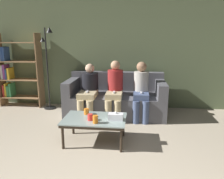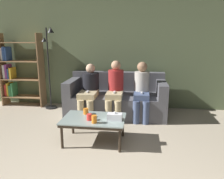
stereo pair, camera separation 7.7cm
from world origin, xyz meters
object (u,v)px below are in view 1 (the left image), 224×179
Objects in this scene: couch at (116,99)px; game_remote at (95,117)px; coffee_table at (95,121)px; cup_near_right at (90,117)px; seated_person_left_end at (89,89)px; standing_lamp at (48,60)px; cup_far_center at (86,111)px; seated_person_mid_left at (115,88)px; seated_person_mid_right at (141,89)px; tissue_box at (116,117)px; bookshelf at (15,72)px; cup_near_left at (95,119)px.

couch is 1.39m from game_remote.
cup_near_right reaches higher than coffee_table.
game_remote is 1.19m from seated_person_left_end.
seated_person_left_end is (1.00, -0.42, -0.53)m from standing_lamp.
cup_far_center is 1.00m from seated_person_left_end.
game_remote is at bearing -99.50° from seated_person_mid_left.
tissue_box is at bearing -108.21° from seated_person_mid_right.
couch is at bearing 24.40° from seated_person_left_end.
tissue_box is 0.12× the size of standing_lamp.
cup_near_right is at bearing -101.02° from seated_person_mid_left.
cup_near_right is 0.08× the size of seated_person_mid_left.
standing_lamp is 1.66m from seated_person_mid_left.
standing_lamp is (-1.66, 1.59, 0.67)m from tissue_box.
cup_far_center is at bearing 136.30° from coffee_table.
tissue_box is 0.33m from game_remote.
coffee_table is 1.20m from seated_person_left_end.
tissue_box is at bearing -34.16° from bookshelf.
seated_person_mid_right is (0.77, 1.25, 0.16)m from cup_near_right.
cup_near_left is 1.51m from seated_person_mid_right.
cup_far_center is 0.09× the size of seated_person_left_end.
seated_person_left_end is (-0.33, 1.13, 0.18)m from game_remote.
seated_person_mid_left is at bearing 80.50° from coffee_table.
cup_far_center is 1.34m from seated_person_mid_right.
seated_person_mid_left is (0.00, -0.22, 0.29)m from couch.
cup_far_center is 0.06× the size of bookshelf.
seated_person_mid_right is at bearing 71.79° from tissue_box.
seated_person_mid_left is at bearing 78.98° from cup_near_right.
seated_person_mid_right is (0.88, 0.99, 0.16)m from cup_far_center.
couch is 1.80× the size of seated_person_mid_right.
seated_person_left_end is (1.89, -0.56, -0.23)m from bookshelf.
cup_near_left is 0.32m from tissue_box.
seated_person_mid_left is (0.36, 0.99, 0.17)m from cup_far_center.
coffee_table is at bearing -121.92° from seated_person_mid_right.
seated_person_mid_left is at bearing 70.20° from cup_far_center.
game_remote is at bearing 103.73° from cup_near_left.
seated_person_left_end reaches higher than coffee_table.
seated_person_mid_left is 0.52m from seated_person_mid_right.
game_remote is 0.13× the size of seated_person_mid_right.
bookshelf reaches higher than coffee_table.
cup_far_center is at bearing -80.26° from seated_person_left_end.
cup_near_left is at bearing -74.05° from seated_person_left_end.
seated_person_mid_left is at bearing -90.00° from couch.
seated_person_mid_right is (0.67, 1.35, 0.15)m from cup_near_left.
bookshelf is 2.49m from seated_person_mid_left.
tissue_box is (0.28, 0.16, -0.01)m from cup_near_left.
cup_far_center is (-0.16, 0.16, 0.09)m from coffee_table.
couch is at bearing 95.40° from tissue_box.
coffee_table is 1.38m from seated_person_mid_right.
game_remote is at bearing 173.21° from tissue_box.
standing_lamp is at bearing 173.35° from couch.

